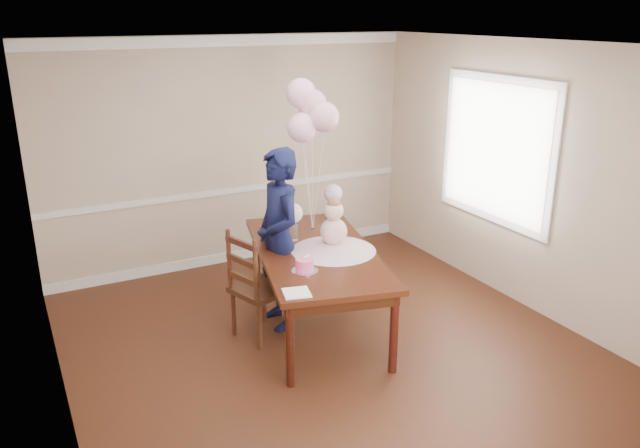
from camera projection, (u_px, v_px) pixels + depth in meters
The scene contains 50 objects.
floor at pixel (333, 351), 5.70m from camera, with size 4.50×5.00×0.00m, color black.
ceiling at pixel (336, 45), 4.83m from camera, with size 4.50×5.00×0.02m, color silver.
wall_back at pixel (233, 153), 7.36m from camera, with size 4.50×0.02×2.70m, color tan.
wall_front at pixel (571, 343), 3.17m from camera, with size 4.50×0.02×2.70m, color tan.
wall_left at pixel (48, 256), 4.28m from camera, with size 0.02×5.00×2.70m, color tan.
wall_right at pixel (531, 179), 6.25m from camera, with size 0.02×5.00×2.70m, color tan.
chair_rail_trim at pixel (235, 190), 7.50m from camera, with size 4.50×0.02×0.07m, color silver.
crown_molding at pixel (228, 41), 6.94m from camera, with size 4.50×0.02×0.12m, color white.
baseboard_trim at pixel (238, 255), 7.77m from camera, with size 4.50×0.02×0.12m, color silver.
window_frame at pixel (496, 150), 6.59m from camera, with size 0.02×1.66×1.56m, color silver.
window_blinds at pixel (495, 150), 6.59m from camera, with size 0.01×1.50×1.40m, color silver.
dining_table_top at pixel (316, 252), 5.93m from camera, with size 1.06×2.13×0.05m, color black.
table_apron at pixel (316, 260), 5.96m from camera, with size 0.96×2.02×0.11m, color black.
table_leg_fl at pixel (290, 346), 5.06m from camera, with size 0.07×0.07×0.74m, color black.
table_leg_fr at pixel (394, 333), 5.26m from camera, with size 0.07×0.07×0.74m, color black.
table_leg_bl at pixel (256, 258), 6.86m from camera, with size 0.07×0.07×0.74m, color black.
table_leg_br at pixel (335, 251), 7.06m from camera, with size 0.07×0.07×0.74m, color black.
baby_skirt at pixel (334, 245), 5.89m from camera, with size 0.81×0.81×0.11m, color #D79EB3.
baby_torso at pixel (334, 231), 5.85m from camera, with size 0.26×0.26×0.26m, color pink.
baby_head at pixel (334, 211), 5.78m from camera, with size 0.18×0.18×0.18m, color beige.
baby_hair at pixel (334, 204), 5.76m from camera, with size 0.13×0.13×0.13m, color brown.
cake_platter at pixel (305, 271), 5.43m from camera, with size 0.23×0.23×0.01m, color silver.
birthday_cake at pixel (305, 265), 5.41m from camera, with size 0.16×0.16×0.11m, color #FF5085.
cake_flower_a at pixel (305, 257), 5.39m from camera, with size 0.03×0.03×0.03m, color silver.
cake_flower_b at pixel (308, 256), 5.42m from camera, with size 0.03×0.03×0.03m, color white.
rose_vase_near at pixel (293, 232), 6.15m from camera, with size 0.11×0.11×0.17m, color white.
roses_near at pixel (292, 213), 6.09m from camera, with size 0.20×0.20×0.20m, color beige.
rose_vase_far at pixel (333, 210), 6.81m from camera, with size 0.11×0.11×0.17m, color silver.
roses_far at pixel (333, 193), 6.75m from camera, with size 0.20×0.20×0.20m, color beige.
napkin at pixel (297, 293), 5.01m from camera, with size 0.21×0.21×0.01m, color white.
balloon_weight at pixel (313, 228), 6.48m from camera, with size 0.04×0.04×0.02m, color #B7B7BB.
balloon_a at pixel (302, 128), 6.11m from camera, with size 0.30×0.30×0.30m, color #FFB4D4.
balloon_b at pixel (324, 117), 6.08m from camera, with size 0.30×0.30×0.30m, color #E9A5BD.
balloon_c at pixel (312, 104), 6.17m from camera, with size 0.30×0.30×0.30m, color #DF9EAA.
balloon_d at pixel (301, 93), 6.13m from camera, with size 0.30×0.30×0.30m, color #F6AED1.
balloon_ribbon_a at pixel (308, 187), 6.32m from camera, with size 0.00×0.00×0.89m, color white.
balloon_ribbon_b at pixel (318, 182), 6.30m from camera, with size 0.00×0.00×1.00m, color white.
balloon_ribbon_c at pixel (313, 175), 6.35m from camera, with size 0.00×0.00×1.11m, color white.
balloon_ribbon_d at pixel (307, 170), 6.33m from camera, with size 0.00×0.00×1.21m, color white.
dining_chair_seat at pixel (261, 289), 5.84m from camera, with size 0.46×0.46×0.05m, color #331A0E.
chair_leg_fl at pixel (260, 327), 5.67m from camera, with size 0.04×0.04×0.45m, color #391E0F.
chair_leg_fr at pixel (290, 313), 5.93m from camera, with size 0.04×0.04×0.45m, color #39160F.
chair_leg_bl at pixel (234, 313), 5.92m from camera, with size 0.04×0.04×0.45m, color #33180E.
chair_leg_br at pixel (264, 301), 6.18m from camera, with size 0.04×0.04×0.45m, color #3E1C11.
chair_back_post_l at pixel (256, 271), 5.48m from camera, with size 0.04×0.04×0.59m, color #3C1F10.
chair_back_post_r at pixel (229, 260), 5.73m from camera, with size 0.04×0.04×0.59m, color #3C1810.
chair_slat_low at pixel (243, 278), 5.64m from camera, with size 0.03×0.42×0.05m, color #3B1B10.
chair_slat_mid at pixel (242, 261), 5.59m from camera, with size 0.03×0.42×0.05m, color #35190E.
chair_slat_top at pixel (241, 244), 5.53m from camera, with size 0.03×0.42×0.05m, color black.
woman at pixel (279, 239), 5.94m from camera, with size 0.64×0.43×1.77m, color black.
Camera 1 is at (-2.43, -4.39, 2.95)m, focal length 35.00 mm.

